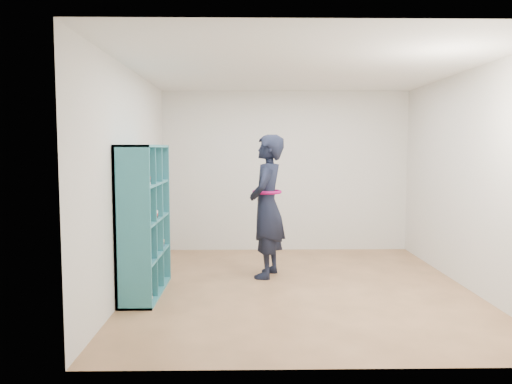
{
  "coord_description": "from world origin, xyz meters",
  "views": [
    {
      "loc": [
        -0.63,
        -5.89,
        1.67
      ],
      "look_at": [
        -0.52,
        0.3,
        1.13
      ],
      "focal_mm": 35.0,
      "sensor_mm": 36.0,
      "label": 1
    }
  ],
  "objects": [
    {
      "name": "floor",
      "position": [
        0.0,
        0.0,
        0.0
      ],
      "size": [
        4.5,
        4.5,
        0.0
      ],
      "primitive_type": "plane",
      "color": "brown",
      "rests_on": "ground"
    },
    {
      "name": "ceiling",
      "position": [
        0.0,
        0.0,
        2.6
      ],
      "size": [
        4.5,
        4.5,
        0.0
      ],
      "primitive_type": "plane",
      "color": "white",
      "rests_on": "wall_back"
    },
    {
      "name": "wall_left",
      "position": [
        -2.0,
        0.0,
        1.3
      ],
      "size": [
        0.02,
        4.5,
        2.6
      ],
      "primitive_type": "cube",
      "color": "silver",
      "rests_on": "floor"
    },
    {
      "name": "wall_right",
      "position": [
        2.0,
        0.0,
        1.3
      ],
      "size": [
        0.02,
        4.5,
        2.6
      ],
      "primitive_type": "cube",
      "color": "silver",
      "rests_on": "floor"
    },
    {
      "name": "wall_back",
      "position": [
        0.0,
        2.25,
        1.3
      ],
      "size": [
        4.0,
        0.02,
        2.6
      ],
      "primitive_type": "cube",
      "color": "silver",
      "rests_on": "floor"
    },
    {
      "name": "wall_front",
      "position": [
        0.0,
        -2.25,
        1.3
      ],
      "size": [
        4.0,
        0.02,
        2.6
      ],
      "primitive_type": "cube",
      "color": "silver",
      "rests_on": "floor"
    },
    {
      "name": "bookshelf",
      "position": [
        -1.83,
        -0.22,
        0.83
      ],
      "size": [
        0.37,
        1.28,
        1.71
      ],
      "color": "teal",
      "rests_on": "floor"
    },
    {
      "name": "person",
      "position": [
        -0.37,
        0.52,
        0.93
      ],
      "size": [
        0.61,
        0.77,
        1.85
      ],
      "rotation": [
        0.0,
        0.0,
        -1.84
      ],
      "color": "black",
      "rests_on": "floor"
    },
    {
      "name": "smartphone",
      "position": [
        -0.49,
        0.65,
        1.05
      ],
      "size": [
        0.01,
        0.08,
        0.12
      ],
      "rotation": [
        0.22,
        0.0,
        -0.04
      ],
      "color": "silver",
      "rests_on": "person"
    }
  ]
}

